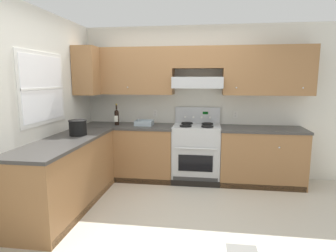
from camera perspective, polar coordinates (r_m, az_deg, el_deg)
The scene contains 9 objects.
ground_plane at distance 3.71m, azimuth -1.28°, elevation -17.23°, with size 7.04×7.04×0.00m, color beige.
wall_back at distance 4.81m, azimuth 6.51°, elevation 7.13°, with size 4.68×0.57×2.55m.
wall_left at distance 4.11m, azimuth -23.30°, elevation 4.16°, with size 0.47×4.00×2.55m.
counter_back_run at distance 4.69m, azimuth 3.94°, elevation -5.63°, with size 3.60×0.65×0.91m.
counter_left_run at distance 3.92m, azimuth -19.80°, elevation -9.20°, with size 0.63×1.91×0.91m.
stove at distance 4.68m, azimuth 5.75°, elevation -5.32°, with size 0.76×0.62×1.20m.
wine_bottle at distance 4.78m, azimuth -10.34°, elevation 1.89°, with size 0.07×0.07×0.36m.
bowl at distance 4.72m, azimuth -4.82°, elevation 0.50°, with size 0.29×0.27×0.08m.
bucket at distance 4.03m, azimuth -17.80°, elevation -0.25°, with size 0.25×0.25×0.21m.
Camera 1 is at (0.54, -3.28, 1.66)m, focal length 30.11 mm.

